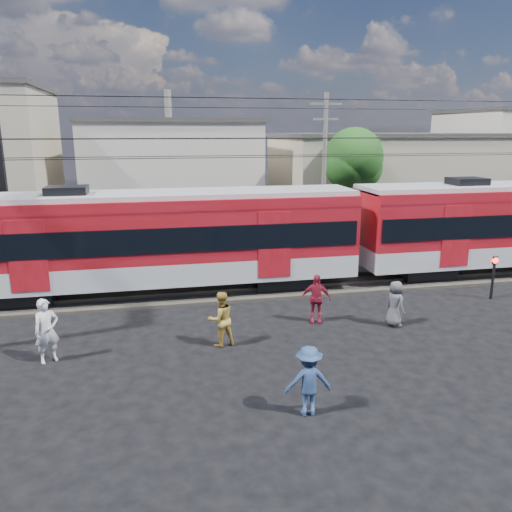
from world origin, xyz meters
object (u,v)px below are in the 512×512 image
object	(u,v)px
pedestrian_c	(308,381)
crossing_signal	(494,270)
commuter_train	(162,237)
pedestrian_a	(47,331)

from	to	relation	value
pedestrian_c	crossing_signal	xyz separation A→B (m)	(9.65, 6.46, 0.35)
pedestrian_c	commuter_train	bearing A→B (deg)	-68.88
commuter_train	pedestrian_c	world-z (taller)	commuter_train
pedestrian_a	crossing_signal	distance (m)	16.30
commuter_train	pedestrian_c	xyz separation A→B (m)	(3.06, -9.73, -1.55)
commuter_train	pedestrian_a	xyz separation A→B (m)	(-3.43, -5.55, -1.45)
pedestrian_a	crossing_signal	world-z (taller)	pedestrian_a
crossing_signal	pedestrian_a	bearing A→B (deg)	-171.96
commuter_train	pedestrian_a	bearing A→B (deg)	-121.74
pedestrian_a	pedestrian_c	world-z (taller)	pedestrian_a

